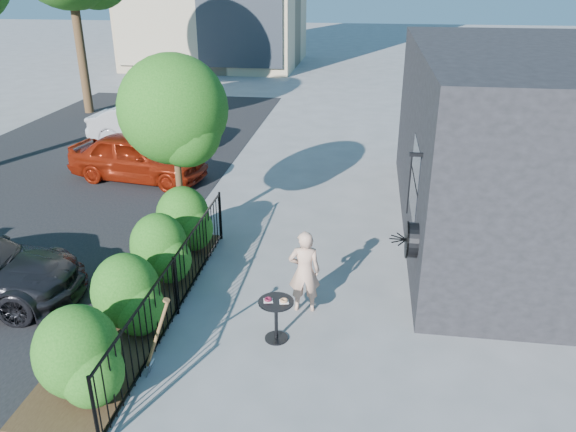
% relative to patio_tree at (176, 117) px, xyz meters
% --- Properties ---
extents(ground, '(120.00, 120.00, 0.00)m').
position_rel_patio_tree_xyz_m(ground, '(2.24, -2.76, -2.76)').
color(ground, gray).
rests_on(ground, ground).
extents(shop_building, '(6.22, 9.00, 4.00)m').
position_rel_patio_tree_xyz_m(shop_building, '(7.73, 1.74, -0.76)').
color(shop_building, black).
rests_on(shop_building, ground).
extents(fence, '(0.05, 6.05, 1.10)m').
position_rel_patio_tree_xyz_m(fence, '(0.74, -2.76, -2.20)').
color(fence, black).
rests_on(fence, ground).
extents(planting_bed, '(1.30, 6.00, 0.08)m').
position_rel_patio_tree_xyz_m(planting_bed, '(0.04, -2.76, -2.72)').
color(planting_bed, '#382616').
rests_on(planting_bed, ground).
extents(shrubs, '(1.10, 5.60, 1.24)m').
position_rel_patio_tree_xyz_m(shrubs, '(0.14, -2.66, -2.06)').
color(shrubs, '#1B5313').
rests_on(shrubs, ground).
extents(patio_tree, '(2.20, 2.20, 3.94)m').
position_rel_patio_tree_xyz_m(patio_tree, '(0.00, 0.00, 0.00)').
color(patio_tree, '#3F2B19').
rests_on(patio_tree, ground).
extents(cafe_table, '(0.56, 0.56, 0.75)m').
position_rel_patio_tree_xyz_m(cafe_table, '(2.53, -3.23, -2.27)').
color(cafe_table, black).
rests_on(cafe_table, ground).
extents(woman, '(0.58, 0.42, 1.49)m').
position_rel_patio_tree_xyz_m(woman, '(2.87, -2.30, -2.02)').
color(woman, tan).
rests_on(woman, ground).
extents(shovel, '(0.46, 0.17, 1.35)m').
position_rel_patio_tree_xyz_m(shovel, '(0.98, -4.34, -2.17)').
color(shovel, brown).
rests_on(shovel, ground).
extents(car_red, '(4.07, 2.14, 1.32)m').
position_rel_patio_tree_xyz_m(car_red, '(-2.51, 3.65, -2.10)').
color(car_red, maroon).
rests_on(car_red, ground).
extents(car_silver, '(4.18, 1.57, 1.36)m').
position_rel_patio_tree_xyz_m(car_silver, '(-3.42, 7.13, -2.08)').
color(car_silver, '#B7B7BC').
rests_on(car_silver, ground).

